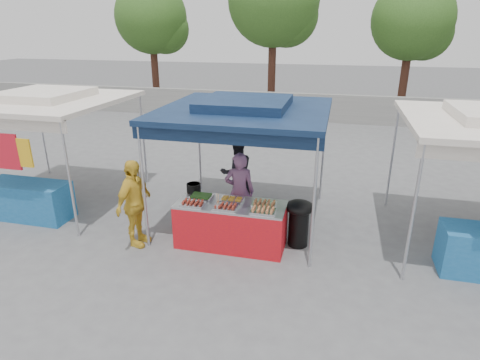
% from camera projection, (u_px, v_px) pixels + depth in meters
% --- Properties ---
extents(ground_plane, '(80.00, 80.00, 0.00)m').
position_uv_depth(ground_plane, '(232.00, 242.00, 7.67)').
color(ground_plane, '#58585A').
extents(back_wall, '(40.00, 0.25, 1.20)m').
position_uv_depth(back_wall, '(297.00, 107.00, 17.43)').
color(back_wall, gray).
rests_on(back_wall, ground_plane).
extents(main_canopy, '(3.20, 3.20, 2.57)m').
position_uv_depth(main_canopy, '(245.00, 109.00, 7.71)').
color(main_canopy, '#B7B8BE').
rests_on(main_canopy, ground_plane).
extents(neighbor_stall_left, '(3.20, 3.20, 2.57)m').
position_uv_depth(neighbor_stall_left, '(37.00, 139.00, 8.63)').
color(neighbor_stall_left, '#B7B8BE').
rests_on(neighbor_stall_left, ground_plane).
extents(tree_0, '(3.59, 3.54, 6.09)m').
position_uv_depth(tree_0, '(155.00, 20.00, 19.96)').
color(tree_0, '#3F2218').
rests_on(tree_0, ground_plane).
extents(tree_1, '(4.10, 4.10, 7.04)m').
position_uv_depth(tree_1, '(277.00, 4.00, 17.94)').
color(tree_1, '#3F2218').
rests_on(tree_1, ground_plane).
extents(tree_2, '(3.48, 3.42, 5.88)m').
position_uv_depth(tree_2, '(415.00, 23.00, 17.13)').
color(tree_2, '#3F2218').
rests_on(tree_2, ground_plane).
extents(vendor_table, '(2.00, 0.80, 0.85)m').
position_uv_depth(vendor_table, '(231.00, 224.00, 7.43)').
color(vendor_table, red).
rests_on(vendor_table, ground_plane).
extents(food_tray_fl, '(0.42, 0.30, 0.07)m').
position_uv_depth(food_tray_fl, '(193.00, 204.00, 7.19)').
color(food_tray_fl, silver).
rests_on(food_tray_fl, vendor_table).
extents(food_tray_fm, '(0.42, 0.30, 0.07)m').
position_uv_depth(food_tray_fm, '(225.00, 207.00, 7.06)').
color(food_tray_fm, silver).
rests_on(food_tray_fm, vendor_table).
extents(food_tray_fr, '(0.42, 0.30, 0.07)m').
position_uv_depth(food_tray_fr, '(263.00, 211.00, 6.90)').
color(food_tray_fr, silver).
rests_on(food_tray_fr, vendor_table).
extents(food_tray_bl, '(0.42, 0.30, 0.07)m').
position_uv_depth(food_tray_bl, '(201.00, 197.00, 7.49)').
color(food_tray_bl, silver).
rests_on(food_tray_bl, vendor_table).
extents(food_tray_bm, '(0.42, 0.30, 0.07)m').
position_uv_depth(food_tray_bm, '(232.00, 199.00, 7.37)').
color(food_tray_bm, silver).
rests_on(food_tray_bm, vendor_table).
extents(food_tray_br, '(0.42, 0.30, 0.07)m').
position_uv_depth(food_tray_br, '(264.00, 204.00, 7.18)').
color(food_tray_br, silver).
rests_on(food_tray_br, vendor_table).
extents(cooking_pot, '(0.27, 0.27, 0.16)m').
position_uv_depth(cooking_pot, '(194.00, 188.00, 7.79)').
color(cooking_pot, black).
rests_on(cooking_pot, vendor_table).
extents(skewer_cup, '(0.09, 0.09, 0.11)m').
position_uv_depth(skewer_cup, '(218.00, 207.00, 7.03)').
color(skewer_cup, '#B7B8BE').
rests_on(skewer_cup, vendor_table).
extents(wok_burner, '(0.54, 0.54, 0.90)m').
position_uv_depth(wok_burner, '(299.00, 219.00, 7.40)').
color(wok_burner, black).
rests_on(wok_burner, ground_plane).
extents(crate_left, '(0.54, 0.38, 0.32)m').
position_uv_depth(crate_left, '(219.00, 220.00, 8.17)').
color(crate_left, '#133E9F').
rests_on(crate_left, ground_plane).
extents(crate_right, '(0.54, 0.38, 0.33)m').
position_uv_depth(crate_right, '(255.00, 223.00, 8.04)').
color(crate_right, '#133E9F').
rests_on(crate_right, ground_plane).
extents(crate_stacked, '(0.52, 0.36, 0.31)m').
position_uv_depth(crate_stacked, '(256.00, 209.00, 7.93)').
color(crate_stacked, '#133E9F').
rests_on(crate_stacked, crate_right).
extents(vendor_woman, '(0.65, 0.49, 1.62)m').
position_uv_depth(vendor_woman, '(239.00, 192.00, 7.90)').
color(vendor_woman, '#86557F').
rests_on(vendor_woman, ground_plane).
extents(helper_man, '(0.96, 0.91, 1.58)m').
position_uv_depth(helper_man, '(237.00, 172.00, 9.04)').
color(helper_man, black).
rests_on(helper_man, ground_plane).
extents(customer_person, '(0.52, 1.02, 1.66)m').
position_uv_depth(customer_person, '(134.00, 204.00, 7.32)').
color(customer_person, gold).
rests_on(customer_person, ground_plane).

